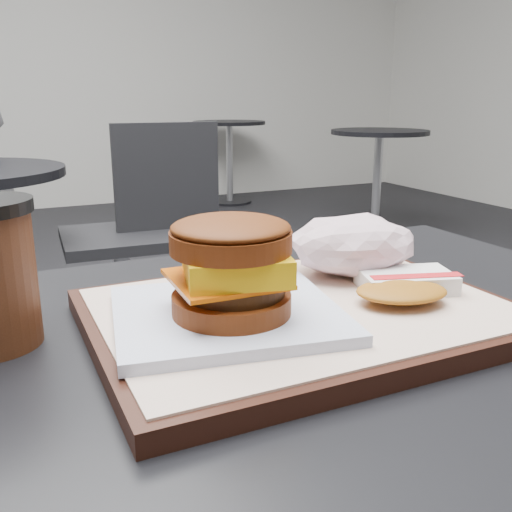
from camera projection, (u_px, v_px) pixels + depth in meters
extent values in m
cube|color=silver|center=(2.00, 29.00, 4.67)|extent=(8.00, 0.10, 3.00)
cube|color=black|center=(305.00, 352.00, 0.52)|extent=(0.80, 0.60, 0.04)
cube|color=black|center=(301.00, 315.00, 0.53)|extent=(0.38, 0.28, 0.02)
cube|color=beige|center=(301.00, 305.00, 0.53)|extent=(0.36, 0.26, 0.00)
cube|color=white|center=(227.00, 314.00, 0.49)|extent=(0.22, 0.20, 0.01)
cylinder|color=#682C0E|center=(232.00, 303.00, 0.48)|extent=(0.12, 0.12, 0.02)
cylinder|color=black|center=(234.00, 287.00, 0.47)|extent=(0.10, 0.10, 0.01)
cube|color=#CF5507|center=(226.00, 279.00, 0.47)|extent=(0.09, 0.09, 0.00)
cube|color=yellow|center=(235.00, 264.00, 0.47)|extent=(0.10, 0.10, 0.02)
cylinder|color=maroon|center=(231.00, 241.00, 0.46)|extent=(0.12, 0.12, 0.02)
ellipsoid|color=#642D0E|center=(231.00, 227.00, 0.46)|extent=(0.11, 0.11, 0.02)
cube|color=white|center=(406.00, 281.00, 0.56)|extent=(0.10, 0.08, 0.02)
cube|color=red|center=(417.00, 276.00, 0.55)|extent=(0.09, 0.04, 0.00)
ellipsoid|color=#B3701C|center=(401.00, 291.00, 0.53)|extent=(0.10, 0.08, 0.01)
cylinder|color=#A6A6AB|center=(124.00, 298.00, 2.20)|extent=(0.06, 0.06, 0.44)
cube|color=black|center=(120.00, 238.00, 2.14)|extent=(0.45, 0.45, 0.04)
cube|color=black|center=(167.00, 177.00, 2.15)|extent=(0.40, 0.05, 0.40)
cylinder|color=black|center=(374.00, 236.00, 4.06)|extent=(0.40, 0.40, 0.02)
cylinder|color=#A5A5AA|center=(377.00, 186.00, 3.96)|extent=(0.06, 0.06, 0.70)
cylinder|color=black|center=(380.00, 132.00, 3.86)|extent=(0.66, 0.66, 0.03)
cylinder|color=black|center=(230.00, 201.00, 5.38)|extent=(0.40, 0.40, 0.02)
cylinder|color=#A5A5AA|center=(230.00, 163.00, 5.28)|extent=(0.06, 0.06, 0.70)
cylinder|color=black|center=(229.00, 123.00, 5.18)|extent=(0.66, 0.66, 0.03)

